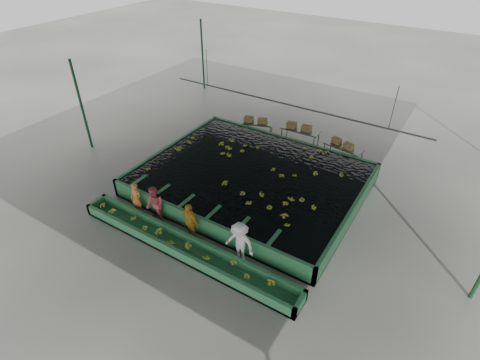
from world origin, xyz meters
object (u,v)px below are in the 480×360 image
Objects in this scene: flotation_tank at (251,179)px; box_stack_right at (342,146)px; worker_b at (155,205)px; box_stack_mid at (299,129)px; packing_table_mid at (300,137)px; box_stack_left at (256,122)px; worker_c at (190,221)px; packing_table_left at (257,129)px; worker_d at (240,243)px; worker_a at (136,199)px; sorting_trough at (184,247)px; packing_table_right at (342,154)px.

flotation_tank is 5.41m from box_stack_right.
worker_b is 1.23× the size of box_stack_mid.
box_stack_left is (-2.70, -0.39, 0.36)m from packing_table_mid.
worker_c is at bearing -92.89° from packing_table_mid.
worker_b is 1.37× the size of box_stack_right.
box_stack_mid reaches higher than box_stack_right.
worker_c is 9.28m from packing_table_left.
box_stack_right is (4.92, 8.91, 0.07)m from worker_b.
flotation_tank is 5.55× the size of worker_d.
worker_a reaches higher than packing_table_left.
packing_table_mid is (-1.87, 9.38, -0.41)m from worker_d.
sorting_trough is 10.14m from packing_table_right.
worker_c is 9.26m from box_stack_left.
box_stack_left is 5.30m from box_stack_right.
box_stack_mid is (0.39, 9.32, 0.14)m from worker_c.
box_stack_mid is at bearing 99.85° from worker_c.
box_stack_left is 1.08× the size of box_stack_right.
packing_table_right is at bearing -8.29° from box_stack_mid.
worker_c reaches higher than sorting_trough.
box_stack_left is 0.97× the size of box_stack_mid.
packing_table_left is 2.64m from packing_table_mid.
packing_table_mid is (0.20, 5.08, 0.04)m from flotation_tank.
packing_table_mid is (0.20, 10.18, 0.24)m from sorting_trough.
packing_table_right is (5.01, 8.91, -0.40)m from worker_b.
worker_a reaches higher than box_stack_left.
worker_a is 1.19× the size of box_stack_right.
box_stack_left is (0.72, 8.98, 0.10)m from worker_a.
worker_a is 0.80× the size of packing_table_left.
box_stack_left is (-4.57, 8.98, -0.04)m from worker_d.
flotation_tank is 5.86× the size of worker_c.
box_stack_left is (-0.09, -0.03, 0.43)m from packing_table_left.
sorting_trough is 5.31× the size of packing_table_left.
sorting_trough is 4.87× the size of packing_table_right.
flotation_tank is 5.05m from box_stack_mid.
box_stack_left is at bearing 118.13° from flotation_tank.
worker_d is (2.07, -4.30, 0.45)m from flotation_tank.
worker_c is (-0.28, 0.80, 0.60)m from sorting_trough.
flotation_tank is 7.89× the size of box_stack_right.
packing_table_mid is at bearing 100.06° from worker_b.
worker_d is at bearing 21.13° from sorting_trough.
box_stack_mid is (0.11, 5.02, 0.54)m from flotation_tank.
worker_d reaches higher than packing_table_left.
worker_d is 9.57m from packing_table_mid.
flotation_tank is at bearing -92.24° from packing_table_mid.
worker_c is at bearing 109.00° from sorting_trough.
worker_c is at bearing -92.39° from box_stack_mid.
box_stack_mid is (3.34, 9.32, 0.23)m from worker_a.
box_stack_left reaches higher than sorting_trough.
packing_table_mid is at bearing 87.76° from flotation_tank.
packing_table_mid is 1.59× the size of box_stack_left.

